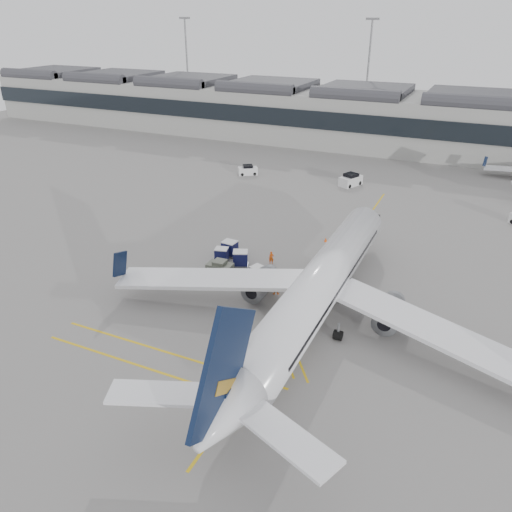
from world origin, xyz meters
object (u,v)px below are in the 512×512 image
at_px(baggage_cart_a, 258,273).
at_px(ramp_agent_a, 271,258).
at_px(airliner_main, 317,289).
at_px(ramp_agent_b, 275,286).
at_px(pushback_tug, 220,268).
at_px(belt_loader, 328,283).

distance_m(baggage_cart_a, ramp_agent_a, 4.35).
bearing_deg(baggage_cart_a, airliner_main, -12.12).
xyz_separation_m(airliner_main, ramp_agent_b, (-5.47, 3.04, -2.54)).
distance_m(baggage_cart_a, pushback_tug, 4.60).
bearing_deg(ramp_agent_b, belt_loader, -161.42).
xyz_separation_m(belt_loader, ramp_agent_a, (-7.62, 2.56, 0.27)).
bearing_deg(belt_loader, ramp_agent_a, 154.67).
relative_size(baggage_cart_a, pushback_tug, 0.67).
bearing_deg(airliner_main, ramp_agent_b, 151.20).
distance_m(belt_loader, baggage_cart_a, 7.55).
distance_m(belt_loader, pushback_tug, 12.09).
bearing_deg(pushback_tug, baggage_cart_a, 0.72).
bearing_deg(ramp_agent_b, baggage_cart_a, -53.78).
xyz_separation_m(baggage_cart_a, pushback_tug, (-4.59, -0.24, -0.20)).
distance_m(belt_loader, ramp_agent_b, 5.83).
xyz_separation_m(belt_loader, pushback_tug, (-11.92, -2.02, 0.20)).
height_order(airliner_main, belt_loader, airliner_main).
distance_m(belt_loader, ramp_agent_a, 8.04).
height_order(ramp_agent_b, pushback_tug, ramp_agent_b).
height_order(airliner_main, ramp_agent_b, airliner_main).
bearing_deg(airliner_main, ramp_agent_a, 133.10).
bearing_deg(belt_loader, ramp_agent_b, -148.01).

